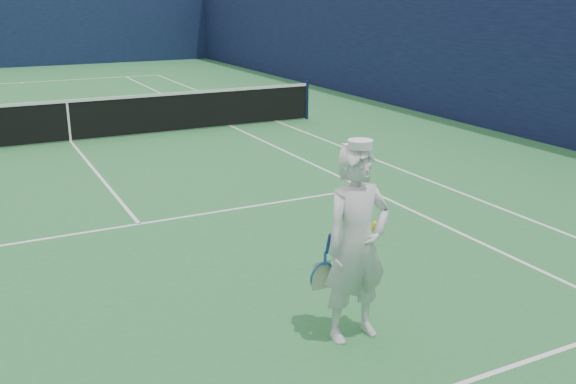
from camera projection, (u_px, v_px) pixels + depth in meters
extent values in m
plane|color=#2B713A|center=(71.00, 142.00, 15.25)|extent=(80.00, 80.00, 0.00)
cube|color=white|center=(22.00, 83.00, 25.37)|extent=(11.03, 0.06, 0.01)
cube|color=white|center=(278.00, 122.00, 17.62)|extent=(0.06, 23.83, 0.01)
cube|color=white|center=(231.00, 126.00, 17.03)|extent=(0.06, 23.77, 0.01)
cube|color=white|center=(38.00, 103.00, 20.70)|extent=(8.23, 0.06, 0.01)
cube|color=white|center=(139.00, 224.00, 9.80)|extent=(8.23, 0.06, 0.01)
cube|color=white|center=(71.00, 142.00, 15.25)|extent=(0.06, 12.80, 0.01)
cube|color=white|center=(22.00, 83.00, 25.24)|extent=(0.06, 0.30, 0.01)
cube|color=#0F1939|center=(4.00, 24.00, 29.99)|extent=(20.12, 0.12, 4.00)
cube|color=#0E1436|center=(414.00, 42.00, 18.98)|extent=(0.12, 36.12, 4.00)
cylinder|color=#141E4C|center=(307.00, 100.00, 17.86)|extent=(0.09, 0.09, 1.07)
cube|color=black|center=(69.00, 121.00, 15.10)|extent=(12.79, 0.02, 0.92)
cube|color=white|center=(67.00, 101.00, 14.96)|extent=(12.79, 0.04, 0.07)
cube|color=white|center=(69.00, 122.00, 15.11)|extent=(0.05, 0.03, 0.94)
imported|color=silver|center=(357.00, 245.00, 6.32)|extent=(0.74, 0.50, 2.00)
cylinder|color=white|center=(360.00, 144.00, 6.02)|extent=(0.24, 0.24, 0.08)
cube|color=white|center=(352.00, 145.00, 6.13)|extent=(0.18, 0.10, 0.02)
cylinder|color=navy|center=(328.00, 244.00, 6.25)|extent=(0.04, 0.09, 0.22)
cube|color=#1D58A1|center=(325.00, 259.00, 6.35)|extent=(0.02, 0.02, 0.14)
torus|color=#1D58A1|center=(322.00, 275.00, 6.46)|extent=(0.30, 0.11, 0.29)
cube|color=beige|center=(322.00, 275.00, 6.46)|extent=(0.22, 0.01, 0.30)
sphere|color=yellow|center=(373.00, 228.00, 6.49)|extent=(0.07, 0.07, 0.07)
sphere|color=yellow|center=(375.00, 224.00, 6.52)|extent=(0.07, 0.07, 0.07)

